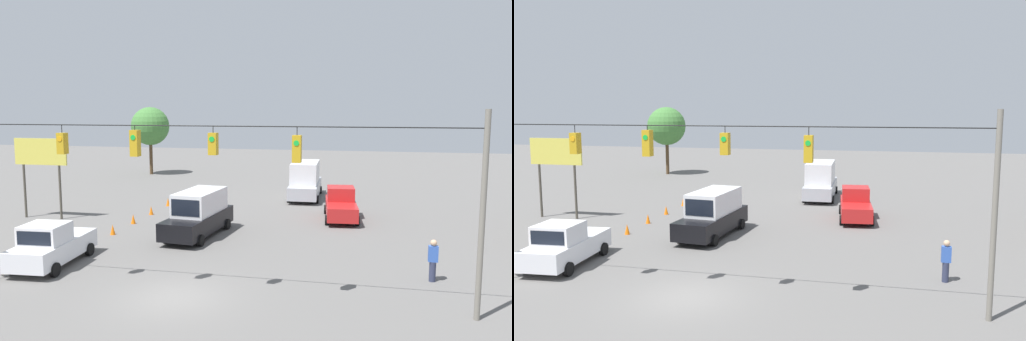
{
  "view_description": "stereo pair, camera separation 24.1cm",
  "coord_description": "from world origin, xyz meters",
  "views": [
    {
      "loc": [
        -7.17,
        17.85,
        7.47
      ],
      "look_at": [
        -1.26,
        -9.57,
        3.93
      ],
      "focal_mm": 35.0,
      "sensor_mm": 36.0,
      "label": 1
    },
    {
      "loc": [
        -7.41,
        17.8,
        7.47
      ],
      "look_at": [
        -1.26,
        -9.57,
        3.93
      ],
      "focal_mm": 35.0,
      "sensor_mm": 36.0,
      "label": 2
    }
  ],
  "objects": [
    {
      "name": "traffic_cone_fifth",
      "position": [
        7.27,
        -14.19,
        0.31
      ],
      "size": [
        0.3,
        0.3,
        0.62
      ],
      "primitive_type": "cone",
      "color": "orange",
      "rests_on": "ground_plane"
    },
    {
      "name": "box_truck_silver_oncoming_deep",
      "position": [
        -2.56,
        -22.92,
        1.5
      ],
      "size": [
        2.64,
        7.17,
        3.05
      ],
      "color": "#A8AAB2",
      "rests_on": "ground_plane"
    },
    {
      "name": "pickup_truck_red_oncoming_far",
      "position": [
        -5.81,
        -15.61,
        0.98
      ],
      "size": [
        2.53,
        5.42,
        2.12
      ],
      "color": "red",
      "rests_on": "ground_plane"
    },
    {
      "name": "tree_horizon_left",
      "position": [
        16.16,
        -34.26,
        5.39
      ],
      "size": [
        4.25,
        4.25,
        7.54
      ],
      "color": "#4C3823",
      "rests_on": "ground_plane"
    },
    {
      "name": "traffic_cone_second",
      "position": [
        7.35,
        -5.5,
        0.31
      ],
      "size": [
        0.3,
        0.3,
        0.62
      ],
      "primitive_type": "cone",
      "color": "orange",
      "rests_on": "ground_plane"
    },
    {
      "name": "traffic_cone_nearest",
      "position": [
        7.13,
        -2.44,
        0.31
      ],
      "size": [
        0.3,
        0.3,
        0.62
      ],
      "primitive_type": "cone",
      "color": "orange",
      "rests_on": "ground_plane"
    },
    {
      "name": "pickup_truck_white_parked_shoulder",
      "position": [
        7.18,
        -2.6,
        0.98
      ],
      "size": [
        2.49,
        5.12,
        2.12
      ],
      "color": "silver",
      "rests_on": "ground_plane"
    },
    {
      "name": "roadside_billboard",
      "position": [
        13.96,
        -11.61,
        4.04
      ],
      "size": [
        3.85,
        0.16,
        5.43
      ],
      "color": "#4C473D",
      "rests_on": "ground_plane"
    },
    {
      "name": "pedestrian",
      "position": [
        -10.25,
        -4.09,
        0.94
      ],
      "size": [
        0.4,
        0.28,
        1.85
      ],
      "color": "#2D334C",
      "rests_on": "ground_plane"
    },
    {
      "name": "traffic_cone_fourth",
      "position": [
        7.26,
        -11.36,
        0.31
      ],
      "size": [
        0.3,
        0.3,
        0.62
      ],
      "primitive_type": "cone",
      "color": "orange",
      "rests_on": "ground_plane"
    },
    {
      "name": "ground_plane",
      "position": [
        0.0,
        0.0,
        0.0
      ],
      "size": [
        140.0,
        140.0,
        0.0
      ],
      "primitive_type": "plane",
      "color": "#605E5B"
    },
    {
      "name": "traffic_cone_third",
      "position": [
        7.19,
        -8.51,
        0.31
      ],
      "size": [
        0.3,
        0.3,
        0.62
      ],
      "primitive_type": "cone",
      "color": "orange",
      "rests_on": "ground_plane"
    },
    {
      "name": "overhead_signal_span",
      "position": [
        -0.04,
        -0.28,
        4.77
      ],
      "size": [
        22.74,
        0.38,
        7.43
      ],
      "color": "slate",
      "rests_on": "ground_plane"
    },
    {
      "name": "box_truck_black_withflow_mid",
      "position": [
        2.15,
        -9.47,
        1.31
      ],
      "size": [
        2.78,
        6.34,
        2.64
      ],
      "color": "black",
      "rests_on": "ground_plane"
    },
    {
      "name": "traffic_cone_farthest",
      "position": [
        7.3,
        -17.36,
        0.31
      ],
      "size": [
        0.3,
        0.3,
        0.62
      ],
      "primitive_type": "cone",
      "color": "orange",
      "rests_on": "ground_plane"
    }
  ]
}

